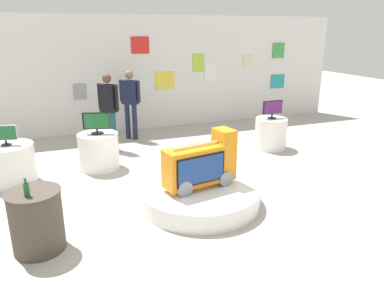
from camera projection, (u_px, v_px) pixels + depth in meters
The scene contains 14 objects.
ground_plane at pixel (189, 207), 5.64m from camera, with size 30.00×30.00×0.00m, color #B2ADA3.
back_wall_display at pixel (127, 74), 9.56m from camera, with size 12.52×0.13×2.99m.
main_display_pedestal at pixel (200, 195), 5.68m from camera, with size 1.86×1.86×0.29m, color white.
novelty_firetruck_tv at pixel (201, 166), 5.54m from camera, with size 1.19×0.58×0.86m.
display_pedestal_left_rear at pixel (99, 151), 7.10m from camera, with size 0.77×0.77×0.71m, color white.
tv_on_left_rear at pixel (97, 123), 6.93m from camera, with size 0.50×0.24×0.42m.
display_pedestal_center_rear at pixel (271, 133), 8.31m from camera, with size 0.72×0.72×0.71m, color white.
tv_on_center_rear at pixel (273, 108), 8.13m from camera, with size 0.48×0.20×0.41m.
display_pedestal_right_rear at pixel (10, 164), 6.41m from camera, with size 0.87×0.87×0.71m, color white.
tv_on_right_rear at pixel (5, 134), 6.25m from camera, with size 0.40×0.17×0.35m.
side_table_round at pixel (37, 220), 4.44m from camera, with size 0.64×0.64×0.78m.
bottle_on_side_table at pixel (26, 189), 4.17m from camera, with size 0.06×0.06×0.22m.
shopper_browsing_near_truck at pixel (109, 106), 8.08m from camera, with size 0.40×0.44×1.71m.
shopper_browsing_rear at pixel (130, 99), 8.85m from camera, with size 0.45×0.40×1.69m.
Camera 1 is at (-1.72, -4.78, 2.62)m, focal length 34.04 mm.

